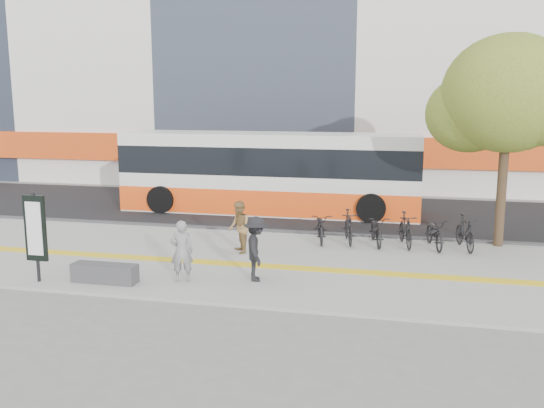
% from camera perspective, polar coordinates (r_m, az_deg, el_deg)
% --- Properties ---
extents(ground, '(120.00, 120.00, 0.00)m').
position_cam_1_polar(ground, '(14.96, -4.80, -7.16)').
color(ground, slate).
rests_on(ground, ground).
extents(sidewalk, '(40.00, 7.00, 0.08)m').
position_cam_1_polar(sidewalk, '(16.33, -3.20, -5.50)').
color(sidewalk, gray).
rests_on(sidewalk, ground).
extents(tactile_strip, '(40.00, 0.45, 0.01)m').
position_cam_1_polar(tactile_strip, '(15.85, -3.70, -5.82)').
color(tactile_strip, gold).
rests_on(tactile_strip, sidewalk).
extents(street, '(40.00, 8.00, 0.06)m').
position_cam_1_polar(street, '(23.43, 1.88, -0.65)').
color(street, black).
rests_on(street, ground).
extents(curb, '(40.00, 0.25, 0.14)m').
position_cam_1_polar(curb, '(19.60, -0.37, -2.70)').
color(curb, '#3A3A3D').
rests_on(curb, ground).
extents(bench, '(1.60, 0.45, 0.45)m').
position_cam_1_polar(bench, '(14.82, -15.94, -6.47)').
color(bench, '#3A3A3D').
rests_on(bench, sidewalk).
extents(signboard, '(0.55, 0.10, 2.20)m').
position_cam_1_polar(signboard, '(15.14, -22.02, -2.33)').
color(signboard, black).
rests_on(signboard, sidewalk).
extents(street_tree, '(4.40, 3.80, 6.31)m').
position_cam_1_polar(street_tree, '(18.62, 21.86, 9.68)').
color(street_tree, '#3A2A1A').
rests_on(street_tree, sidewalk).
extents(bus, '(11.55, 2.74, 3.07)m').
position_cam_1_polar(bus, '(22.88, -0.28, 2.83)').
color(bus, silver).
rests_on(bus, street).
extents(bicycle_row, '(5.15, 1.82, 1.01)m').
position_cam_1_polar(bicycle_row, '(18.02, 11.38, -2.47)').
color(bicycle_row, black).
rests_on(bicycle_row, sidewalk).
extents(seated_woman, '(0.64, 0.53, 1.51)m').
position_cam_1_polar(seated_woman, '(14.34, -8.77, -4.54)').
color(seated_woman, black).
rests_on(seated_woman, sidewalk).
extents(pedestrian_tan, '(0.84, 0.91, 1.50)m').
position_cam_1_polar(pedestrian_tan, '(16.79, -3.22, -2.27)').
color(pedestrian_tan, olive).
rests_on(pedestrian_tan, sidewalk).
extents(pedestrian_dark, '(0.87, 1.15, 1.58)m').
position_cam_1_polar(pedestrian_dark, '(14.25, -1.55, -4.38)').
color(pedestrian_dark, black).
rests_on(pedestrian_dark, sidewalk).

